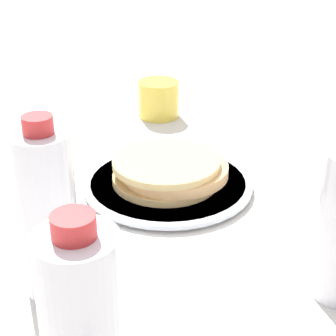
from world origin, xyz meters
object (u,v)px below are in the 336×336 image
juice_glass (159,99)px  water_bottle_far (48,215)px  plate (168,184)px  water_bottle_near (82,327)px  pancake_stack (170,170)px

juice_glass → water_bottle_far: water_bottle_far is taller
juice_glass → water_bottle_far: bearing=33.7°
plate → water_bottle_near: (0.32, 0.23, 0.08)m
plate → juice_glass: bearing=-131.3°
water_bottle_near → water_bottle_far: size_ratio=0.94×
plate → water_bottle_far: water_bottle_far is taller
plate → water_bottle_far: (0.25, 0.08, 0.09)m
pancake_stack → juice_glass: (-0.19, -0.22, 0.00)m
plate → juice_glass: size_ratio=3.17×
plate → juice_glass: juice_glass is taller
water_bottle_near → pancake_stack: bearing=-145.0°
plate → juice_glass: (-0.19, -0.22, 0.03)m
juice_glass → water_bottle_near: (0.52, 0.45, 0.05)m
juice_glass → plate: bearing=48.7°
water_bottle_near → water_bottle_far: 0.17m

